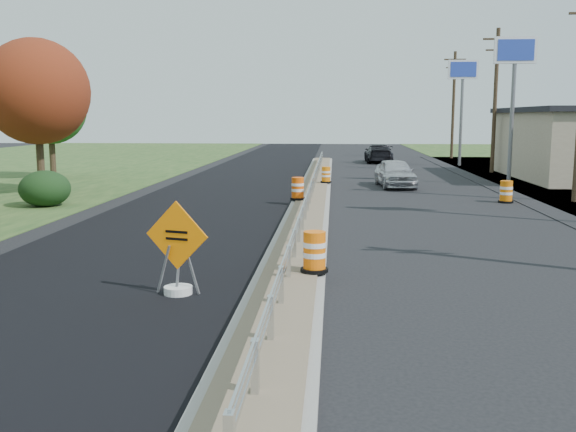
# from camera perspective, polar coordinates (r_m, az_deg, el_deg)

# --- Properties ---
(ground) EXTENTS (140.00, 140.00, 0.00)m
(ground) POSITION_cam_1_polar(r_m,az_deg,el_deg) (20.03, 1.27, -1.84)
(ground) COLOR black
(ground) RESTS_ON ground
(milled_overlay) EXTENTS (7.20, 120.00, 0.01)m
(milled_overlay) POSITION_cam_1_polar(r_m,az_deg,el_deg) (30.37, -6.11, 1.77)
(milled_overlay) COLOR black
(milled_overlay) RESTS_ON ground
(median) EXTENTS (1.60, 55.00, 0.23)m
(median) POSITION_cam_1_polar(r_m,az_deg,el_deg) (27.91, 2.08, 1.41)
(median) COLOR gray
(median) RESTS_ON ground
(guardrail) EXTENTS (0.10, 46.15, 0.72)m
(guardrail) POSITION_cam_1_polar(r_m,az_deg,el_deg) (28.83, 2.16, 2.88)
(guardrail) COLOR silver
(guardrail) RESTS_ON median
(pylon_sign_mid) EXTENTS (2.20, 0.30, 7.90)m
(pylon_sign_mid) POSITION_cam_1_polar(r_m,az_deg,el_deg) (37.02, 19.50, 12.61)
(pylon_sign_mid) COLOR slate
(pylon_sign_mid) RESTS_ON ground
(pylon_sign_north) EXTENTS (2.20, 0.30, 7.90)m
(pylon_sign_north) POSITION_cam_1_polar(r_m,az_deg,el_deg) (50.64, 15.27, 11.64)
(pylon_sign_north) COLOR slate
(pylon_sign_north) RESTS_ON ground
(utility_pole_nmid) EXTENTS (1.90, 0.26, 9.40)m
(utility_pole_nmid) POSITION_cam_1_polar(r_m,az_deg,el_deg) (44.93, 17.94, 9.96)
(utility_pole_nmid) COLOR #473523
(utility_pole_nmid) RESTS_ON ground
(utility_pole_north) EXTENTS (1.90, 0.26, 9.40)m
(utility_pole_north) POSITION_cam_1_polar(r_m,az_deg,el_deg) (59.61, 14.49, 9.71)
(utility_pole_north) COLOR #473523
(utility_pole_north) RESTS_ON ground
(hedge_north) EXTENTS (2.09, 2.09, 1.52)m
(hedge_north) POSITION_cam_1_polar(r_m,az_deg,el_deg) (28.46, -20.80, 2.30)
(hedge_north) COLOR black
(hedge_north) RESTS_ON ground
(tree_near_red) EXTENTS (4.95, 4.95, 7.35)m
(tree_near_red) POSITION_cam_1_polar(r_m,az_deg,el_deg) (32.80, -21.46, 10.24)
(tree_near_red) COLOR #473523
(tree_near_red) RESTS_ON ground
(tree_near_back) EXTENTS (4.29, 4.29, 6.37)m
(tree_near_back) POSITION_cam_1_polar(r_m,az_deg,el_deg) (41.31, -20.41, 8.97)
(tree_near_back) COLOR #473523
(tree_near_back) RESTS_ON ground
(caution_sign) EXTENTS (1.39, 0.60, 1.99)m
(caution_sign) POSITION_cam_1_polar(r_m,az_deg,el_deg) (13.66, -9.78, -4.84)
(caution_sign) COLOR white
(caution_sign) RESTS_ON ground
(barrel_median_near) EXTENTS (0.63, 0.63, 0.92)m
(barrel_median_near) POSITION_cam_1_polar(r_m,az_deg,el_deg) (14.47, 2.37, -3.27)
(barrel_median_near) COLOR black
(barrel_median_near) RESTS_ON median
(barrel_median_mid) EXTENTS (0.65, 0.65, 0.95)m
(barrel_median_mid) POSITION_cam_1_polar(r_m,az_deg,el_deg) (27.11, 0.87, 2.42)
(barrel_median_mid) COLOR black
(barrel_median_mid) RESTS_ON median
(barrel_median_far) EXTENTS (0.58, 0.58, 0.85)m
(barrel_median_far) POSITION_cam_1_polar(r_m,az_deg,el_deg) (34.20, 3.39, 3.65)
(barrel_median_far) COLOR black
(barrel_median_far) RESTS_ON median
(barrel_shoulder_near) EXTENTS (0.65, 0.65, 0.96)m
(barrel_shoulder_near) POSITION_cam_1_polar(r_m,az_deg,el_deg) (29.44, 18.82, 2.02)
(barrel_shoulder_near) COLOR black
(barrel_shoulder_near) RESTS_ON ground
(car_silver) EXTENTS (2.18, 4.54, 1.50)m
(car_silver) POSITION_cam_1_polar(r_m,az_deg,el_deg) (34.64, 9.51, 3.80)
(car_silver) COLOR silver
(car_silver) RESTS_ON ground
(car_dark_far) EXTENTS (2.16, 5.24, 1.52)m
(car_dark_far) POSITION_cam_1_polar(r_m,az_deg,el_deg) (53.32, 8.05, 5.55)
(car_dark_far) COLOR black
(car_dark_far) RESTS_ON ground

